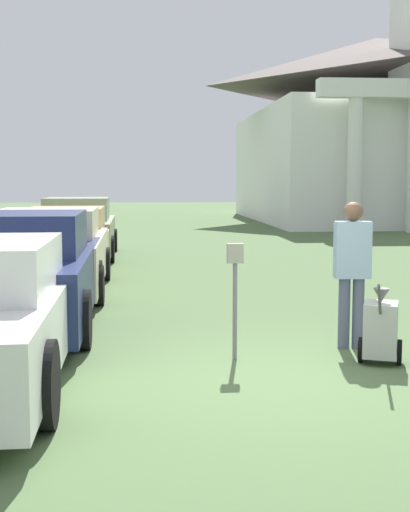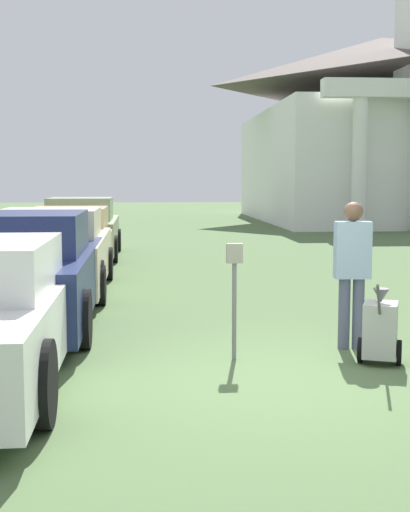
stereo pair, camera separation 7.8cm
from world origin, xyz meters
name	(u,v)px [view 2 (the right image)]	position (x,y,z in m)	size (l,w,h in m)	color
ground_plane	(271,377)	(0.00, 0.00, 0.00)	(120.00, 120.00, 0.00)	#4C663D
parked_car_navy	(23,273)	(-3.01, 2.95, 0.74)	(2.12, 5.13, 1.59)	#19234C
parked_car_cream	(51,254)	(-3.01, 5.91, 0.71)	(2.12, 4.82, 1.52)	beige
parked_car_tan	(70,241)	(-3.01, 9.08, 0.66)	(2.05, 5.17, 1.43)	tan
parked_car_sage	(82,230)	(-3.01, 11.93, 0.72)	(2.01, 4.65, 1.58)	gray
parking_meter	(234,279)	(-0.30, 0.75, 0.93)	(0.18, 0.09, 1.33)	slate
person_worker	(352,265)	(1.17, 1.18, 1.02)	(0.43, 0.25, 1.77)	#515670
equipment_cart	(380,329)	(1.29, 0.45, 0.39)	(0.56, 0.99, 1.00)	#B2B2AD
church	(382,122)	(10.49, 28.12, 4.94)	(12.21, 17.10, 21.83)	white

